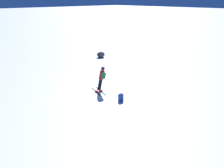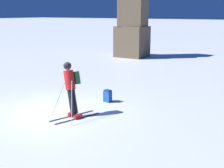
% 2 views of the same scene
% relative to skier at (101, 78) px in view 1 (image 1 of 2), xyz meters
% --- Properties ---
extents(ground_plane, '(300.00, 300.00, 0.00)m').
position_rel_skier_xyz_m(ground_plane, '(-0.95, -0.09, -1.07)').
color(ground_plane, white).
extents(skier, '(1.25, 1.86, 1.92)m').
position_rel_skier_xyz_m(skier, '(0.00, 0.00, 0.00)').
color(skier, black).
rests_on(skier, ground).
extents(spare_backpack, '(0.32, 0.25, 0.50)m').
position_rel_skier_xyz_m(spare_backpack, '(0.12, 2.11, -0.83)').
color(spare_backpack, '#194293').
rests_on(spare_backpack, ground).
extents(exposed_boulder_0, '(1.00, 0.85, 0.65)m').
position_rel_skier_xyz_m(exposed_boulder_0, '(-6.59, -7.63, -0.75)').
color(exposed_boulder_0, '#4C4742').
rests_on(exposed_boulder_0, ground).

